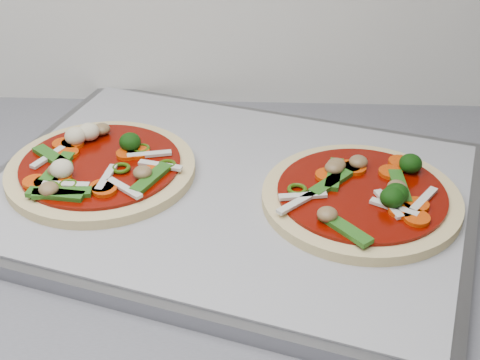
{
  "coord_description": "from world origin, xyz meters",
  "views": [
    {
      "loc": [
        0.31,
        0.78,
        1.31
      ],
      "look_at": [
        0.29,
        1.36,
        0.93
      ],
      "focal_mm": 50.0,
      "sensor_mm": 36.0,
      "label": 1
    }
  ],
  "objects": [
    {
      "name": "baking_tray",
      "position": [
        0.27,
        1.36,
        0.91
      ],
      "size": [
        0.59,
        0.51,
        0.02
      ],
      "primitive_type": "cube",
      "rotation": [
        0.0,
        0.0,
        -0.3
      ],
      "color": "gray",
      "rests_on": "countertop"
    },
    {
      "name": "parchment",
      "position": [
        0.27,
        1.36,
        0.92
      ],
      "size": [
        0.57,
        0.48,
        0.0
      ],
      "primitive_type": "cube",
      "rotation": [
        0.0,
        0.0,
        -0.3
      ],
      "color": "#A1A1A6",
      "rests_on": "baking_tray"
    },
    {
      "name": "pizza_left",
      "position": [
        0.14,
        1.38,
        0.93
      ],
      "size": [
        0.21,
        0.21,
        0.03
      ],
      "rotation": [
        0.0,
        0.0,
        -0.05
      ],
      "color": "#D1BE77",
      "rests_on": "parchment"
    },
    {
      "name": "pizza_right",
      "position": [
        0.41,
        1.34,
        0.93
      ],
      "size": [
        0.24,
        0.24,
        0.03
      ],
      "rotation": [
        0.0,
        0.0,
        -0.23
      ],
      "color": "#D1BE77",
      "rests_on": "parchment"
    }
  ]
}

